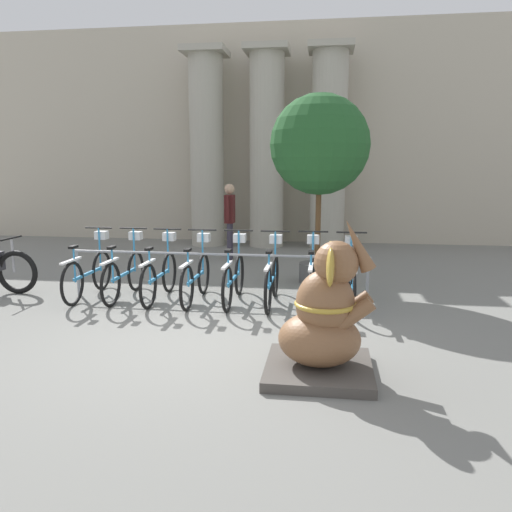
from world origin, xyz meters
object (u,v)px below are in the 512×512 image
object	(u,v)px
bicycle_1	(125,273)
bicycle_2	(160,274)
bicycle_6	(312,279)
potted_tree	(320,148)
bicycle_4	(234,276)
bicycle_3	(196,276)
bicycle_7	(352,280)
person_pedestrian	(230,214)
bicycle_5	(272,278)
elephant_statue	(324,322)
bicycle_0	(89,272)

from	to	relation	value
bicycle_1	bicycle_2	bearing A→B (deg)	-2.70
bicycle_2	bicycle_6	world-z (taller)	same
bicycle_6	potted_tree	size ratio (longest dim) A/B	0.51
bicycle_6	potted_tree	world-z (taller)	potted_tree
bicycle_4	bicycle_3	bearing A→B (deg)	-178.42
bicycle_4	bicycle_7	world-z (taller)	same
bicycle_4	bicycle_6	distance (m)	1.22
bicycle_3	person_pedestrian	bearing A→B (deg)	92.61
bicycle_3	bicycle_6	bearing A→B (deg)	1.19
bicycle_1	bicycle_4	bearing A→B (deg)	-1.22
bicycle_5	bicycle_6	distance (m)	0.61
bicycle_3	person_pedestrian	xyz separation A→B (m)	(-0.17, 3.70, 0.63)
bicycle_2	potted_tree	size ratio (longest dim) A/B	0.51
bicycle_1	potted_tree	bearing A→B (deg)	26.37
bicycle_3	potted_tree	size ratio (longest dim) A/B	0.51
elephant_statue	person_pedestrian	bearing A→B (deg)	109.28
bicycle_3	bicycle_6	size ratio (longest dim) A/B	1.00
bicycle_0	elephant_statue	xyz separation A→B (m)	(3.87, -2.63, 0.15)
bicycle_7	elephant_statue	size ratio (longest dim) A/B	1.05
bicycle_5	bicycle_0	bearing A→B (deg)	179.31
bicycle_0	bicycle_1	xyz separation A→B (m)	(0.61, 0.03, 0.00)
bicycle_1	potted_tree	xyz separation A→B (m)	(3.11, 1.54, 2.03)
bicycle_0	person_pedestrian	world-z (taller)	person_pedestrian
bicycle_1	bicycle_3	bearing A→B (deg)	-2.62
bicycle_3	bicycle_7	world-z (taller)	same
bicycle_5	person_pedestrian	size ratio (longest dim) A/B	0.99
potted_tree	bicycle_5	bearing A→B (deg)	-112.53
bicycle_7	potted_tree	distance (m)	2.63
bicycle_5	person_pedestrian	bearing A→B (deg)	110.52
bicycle_0	bicycle_2	distance (m)	1.22
bicycle_0	bicycle_5	xyz separation A→B (m)	(3.05, -0.04, 0.00)
bicycle_1	bicycle_7	bearing A→B (deg)	-0.64
bicycle_3	bicycle_5	xyz separation A→B (m)	(1.22, -0.01, 0.00)
bicycle_6	person_pedestrian	bearing A→B (deg)	118.63
bicycle_1	bicycle_5	xyz separation A→B (m)	(2.44, -0.07, 0.00)
bicycle_7	person_pedestrian	distance (m)	4.56
bicycle_7	bicycle_6	bearing A→B (deg)	177.82
bicycle_3	bicycle_2	bearing A→B (deg)	177.46
bicycle_1	bicycle_3	distance (m)	1.22
bicycle_5	bicycle_4	bearing A→B (deg)	177.47
elephant_statue	bicycle_3	bearing A→B (deg)	128.04
bicycle_5	bicycle_6	bearing A→B (deg)	4.50
bicycle_5	elephant_statue	bearing A→B (deg)	-72.52
bicycle_3	bicycle_7	xyz separation A→B (m)	(2.44, 0.01, 0.00)
bicycle_2	bicycle_4	xyz separation A→B (m)	(1.22, -0.01, 0.00)
bicycle_5	potted_tree	bearing A→B (deg)	67.47
bicycle_3	elephant_statue	bearing A→B (deg)	-51.96
bicycle_5	bicycle_7	size ratio (longest dim) A/B	1.00
bicycle_2	bicycle_6	xyz separation A→B (m)	(2.44, 0.01, 0.00)
bicycle_7	potted_tree	bearing A→B (deg)	109.31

